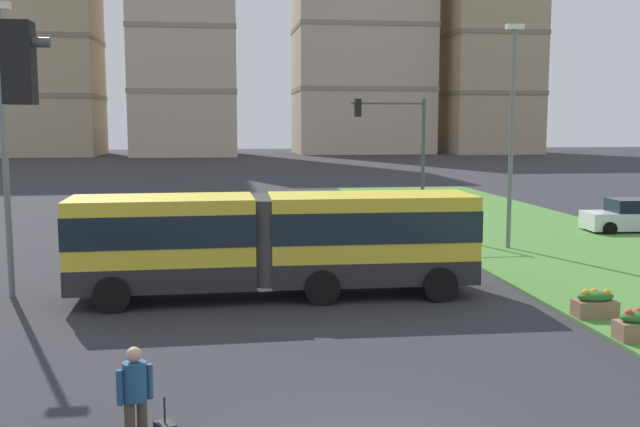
{
  "coord_description": "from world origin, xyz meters",
  "views": [
    {
      "loc": [
        -2.44,
        -10.64,
        5.14
      ],
      "look_at": [
        0.83,
        12.72,
        2.2
      ],
      "focal_mm": 41.51,
      "sensor_mm": 36.0,
      "label": 1
    }
  ],
  "objects_px": {
    "car_maroon_sedan": "(142,214)",
    "traffic_light_far_right": "(400,143)",
    "car_white_van": "(634,217)",
    "streetlight_median": "(512,128)",
    "flower_planter_1": "(640,325)",
    "streetlight_left": "(4,137)",
    "apartment_tower_eastcentre": "(486,11)",
    "apartment_tower_westcentre": "(182,2)",
    "articulated_bus": "(276,241)",
    "flower_planter_2": "(595,304)",
    "apartment_tower_centre": "(362,31)",
    "pedestrian_crossing": "(135,394)"
  },
  "relations": [
    {
      "from": "articulated_bus",
      "to": "streetlight_left",
      "type": "relative_size",
      "value": 1.4
    },
    {
      "from": "car_white_van",
      "to": "streetlight_median",
      "type": "relative_size",
      "value": 0.51
    },
    {
      "from": "flower_planter_2",
      "to": "streetlight_left",
      "type": "height_order",
      "value": "streetlight_left"
    },
    {
      "from": "traffic_light_far_right",
      "to": "flower_planter_1",
      "type": "bearing_deg",
      "value": -85.09
    },
    {
      "from": "articulated_bus",
      "to": "car_maroon_sedan",
      "type": "relative_size",
      "value": 2.65
    },
    {
      "from": "car_maroon_sedan",
      "to": "traffic_light_far_right",
      "type": "bearing_deg",
      "value": -15.65
    },
    {
      "from": "car_maroon_sedan",
      "to": "apartment_tower_westcentre",
      "type": "height_order",
      "value": "apartment_tower_westcentre"
    },
    {
      "from": "car_maroon_sedan",
      "to": "apartment_tower_westcentre",
      "type": "xyz_separation_m",
      "value": [
        -1.06,
        78.76,
        22.04
      ]
    },
    {
      "from": "apartment_tower_eastcentre",
      "to": "streetlight_median",
      "type": "bearing_deg",
      "value": -109.63
    },
    {
      "from": "car_maroon_sedan",
      "to": "car_white_van",
      "type": "relative_size",
      "value": 0.99
    },
    {
      "from": "apartment_tower_centre",
      "to": "apartment_tower_eastcentre",
      "type": "distance_m",
      "value": 20.53
    },
    {
      "from": "car_white_van",
      "to": "streetlight_median",
      "type": "distance_m",
      "value": 9.31
    },
    {
      "from": "streetlight_left",
      "to": "flower_planter_1",
      "type": "bearing_deg",
      "value": -23.6
    },
    {
      "from": "car_maroon_sedan",
      "to": "apartment_tower_centre",
      "type": "distance_m",
      "value": 90.62
    },
    {
      "from": "apartment_tower_westcentre",
      "to": "pedestrian_crossing",
      "type": "bearing_deg",
      "value": -88.14
    },
    {
      "from": "car_white_van",
      "to": "streetlight_median",
      "type": "bearing_deg",
      "value": -154.74
    },
    {
      "from": "articulated_bus",
      "to": "streetlight_left",
      "type": "height_order",
      "value": "streetlight_left"
    },
    {
      "from": "apartment_tower_westcentre",
      "to": "apartment_tower_eastcentre",
      "type": "xyz_separation_m",
      "value": [
        48.58,
        3.97,
        0.26
      ]
    },
    {
      "from": "apartment_tower_centre",
      "to": "pedestrian_crossing",
      "type": "bearing_deg",
      "value": -102.92
    },
    {
      "from": "car_maroon_sedan",
      "to": "streetlight_median",
      "type": "height_order",
      "value": "streetlight_median"
    },
    {
      "from": "flower_planter_1",
      "to": "streetlight_left",
      "type": "height_order",
      "value": "streetlight_left"
    },
    {
      "from": "car_white_van",
      "to": "apartment_tower_westcentre",
      "type": "distance_m",
      "value": 89.17
    },
    {
      "from": "flower_planter_1",
      "to": "apartment_tower_centre",
      "type": "distance_m",
      "value": 107.37
    },
    {
      "from": "apartment_tower_centre",
      "to": "apartment_tower_eastcentre",
      "type": "relative_size",
      "value": 0.86
    },
    {
      "from": "car_maroon_sedan",
      "to": "traffic_light_far_right",
      "type": "xyz_separation_m",
      "value": [
        11.84,
        -3.32,
        3.43
      ]
    },
    {
      "from": "car_maroon_sedan",
      "to": "flower_planter_1",
      "type": "distance_m",
      "value": 24.35
    },
    {
      "from": "car_white_van",
      "to": "apartment_tower_eastcentre",
      "type": "height_order",
      "value": "apartment_tower_eastcentre"
    },
    {
      "from": "traffic_light_far_right",
      "to": "apartment_tower_eastcentre",
      "type": "distance_m",
      "value": 95.05
    },
    {
      "from": "flower_planter_1",
      "to": "traffic_light_far_right",
      "type": "bearing_deg",
      "value": 94.91
    },
    {
      "from": "car_white_van",
      "to": "flower_planter_2",
      "type": "xyz_separation_m",
      "value": [
        -9.44,
        -14.04,
        -0.33
      ]
    },
    {
      "from": "articulated_bus",
      "to": "apartment_tower_centre",
      "type": "relative_size",
      "value": 0.3
    },
    {
      "from": "car_white_van",
      "to": "streetlight_left",
      "type": "height_order",
      "value": "streetlight_left"
    },
    {
      "from": "articulated_bus",
      "to": "apartment_tower_centre",
      "type": "distance_m",
      "value": 102.91
    },
    {
      "from": "car_white_van",
      "to": "apartment_tower_centre",
      "type": "relative_size",
      "value": 0.11
    },
    {
      "from": "streetlight_median",
      "to": "apartment_tower_eastcentre",
      "type": "height_order",
      "value": "apartment_tower_eastcentre"
    },
    {
      "from": "pedestrian_crossing",
      "to": "traffic_light_far_right",
      "type": "bearing_deg",
      "value": 66.05
    },
    {
      "from": "flower_planter_1",
      "to": "streetlight_median",
      "type": "xyz_separation_m",
      "value": [
        1.9,
        12.54,
        4.47
      ]
    },
    {
      "from": "flower_planter_2",
      "to": "streetlight_left",
      "type": "bearing_deg",
      "value": 162.97
    },
    {
      "from": "car_maroon_sedan",
      "to": "flower_planter_2",
      "type": "relative_size",
      "value": 4.08
    },
    {
      "from": "streetlight_median",
      "to": "apartment_tower_centre",
      "type": "relative_size",
      "value": 0.23
    },
    {
      "from": "car_maroon_sedan",
      "to": "streetlight_left",
      "type": "bearing_deg",
      "value": -100.32
    },
    {
      "from": "articulated_bus",
      "to": "flower_planter_2",
      "type": "bearing_deg",
      "value": -24.99
    },
    {
      "from": "car_white_van",
      "to": "traffic_light_far_right",
      "type": "height_order",
      "value": "traffic_light_far_right"
    },
    {
      "from": "car_maroon_sedan",
      "to": "apartment_tower_eastcentre",
      "type": "relative_size",
      "value": 0.1
    },
    {
      "from": "traffic_light_far_right",
      "to": "flower_planter_2",
      "type": "bearing_deg",
      "value": -84.42
    },
    {
      "from": "apartment_tower_westcentre",
      "to": "articulated_bus",
      "type": "bearing_deg",
      "value": -86.12
    },
    {
      "from": "streetlight_left",
      "to": "apartment_tower_westcentre",
      "type": "xyz_separation_m",
      "value": [
        1.4,
        92.27,
        18.11
      ]
    },
    {
      "from": "traffic_light_far_right",
      "to": "apartment_tower_westcentre",
      "type": "relative_size",
      "value": 0.13
    },
    {
      "from": "streetlight_left",
      "to": "apartment_tower_eastcentre",
      "type": "xyz_separation_m",
      "value": [
        49.98,
        96.24,
        18.37
      ]
    },
    {
      "from": "traffic_light_far_right",
      "to": "streetlight_left",
      "type": "distance_m",
      "value": 17.57
    }
  ]
}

